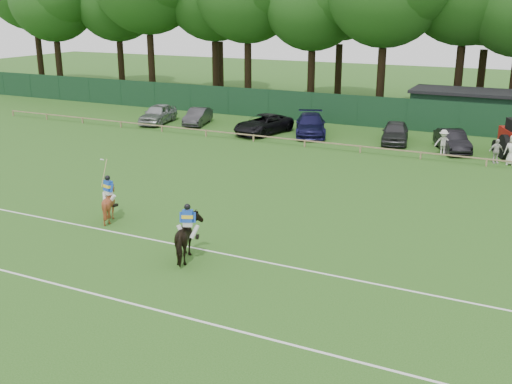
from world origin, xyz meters
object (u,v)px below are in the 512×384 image
Objects in this scene: horse_dark at (188,239)px; estate_black at (452,141)px; sedan_navy at (311,125)px; spectator_mid at (496,151)px; hatch_grey at (395,132)px; utility_shed at (465,109)px; sedan_grey at (198,117)px; spectator_left at (443,142)px; horse_chestnut at (109,204)px; spectator_right at (512,150)px; sedan_silver at (158,114)px; suv_black at (263,124)px.

estate_black is (6.39, 23.24, -0.16)m from horse_dark.
sedan_navy is 3.52× the size of spectator_mid.
hatch_grey is 8.77m from utility_shed.
sedan_grey is 9.89m from sedan_navy.
spectator_left is at bearing -130.19° from estate_black.
estate_black is at bearing -23.19° from hatch_grey.
horse_chestnut reaches higher than sedan_grey.
horse_dark is 32.61m from utility_shed.
spectator_right reaches higher than hatch_grey.
sedan_silver is 2.77× the size of spectator_left.
horse_dark reaches higher than spectator_left.
horse_chestnut is at bearing -115.62° from sedan_navy.
sedan_silver is at bearing 163.43° from sedan_navy.
hatch_grey is at bearing -93.91° from horse_chestnut.
spectator_mid is at bearing -13.83° from sedan_silver.
sedan_grey is 0.75× the size of sedan_navy.
horse_dark is 0.39× the size of suv_black.
spectator_mid is (15.03, 18.88, -0.01)m from horse_chestnut.
sedan_grey is at bearing -82.71° from horse_dark.
spectator_left is (-0.38, -1.36, 0.13)m from estate_black.
sedan_navy is at bearing -141.22° from utility_shed.
suv_black reaches higher than estate_black.
spectator_mid is 11.48m from utility_shed.
horse_dark reaches higher than hatch_grey.
horse_dark is at bearing -129.90° from estate_black.
suv_black is at bearing -9.83° from sedan_silver.
spectator_left is 3.43m from spectator_mid.
sedan_navy is at bearing -179.81° from spectator_right.
sedan_silver is 23.33m from spectator_left.
suv_black is 17.96m from spectator_right.
horse_chestnut is 0.19× the size of utility_shed.
estate_black is at bearing -25.44° from sedan_navy.
hatch_grey is 2.67× the size of spectator_left.
spectator_right is 11.82m from utility_shed.
sedan_navy is 13.78m from spectator_mid.
estate_black is 1.42m from spectator_left.
horse_dark is 28.63m from sedan_silver.
horse_dark is 1.34× the size of spectator_mid.
spectator_right is (14.41, -2.89, 0.15)m from sedan_navy.
suv_black is 3.41× the size of spectator_mid.
spectator_mid is (9.35, 21.13, -0.11)m from horse_dark.
spectator_left is (3.71, -2.25, 0.08)m from hatch_grey.
spectator_mid is at bearing -19.80° from sedan_grey.
sedan_silver reaches higher than horse_chestnut.
horse_chestnut reaches higher than hatch_grey.
suv_black is (-7.59, 22.88, -0.15)m from horse_dark.
sedan_navy is at bearing -103.46° from horse_dark.
hatch_grey is 7.67m from spectator_mid.
spectator_mid reaches higher than estate_black.
hatch_grey is at bearing -114.74° from utility_shed.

